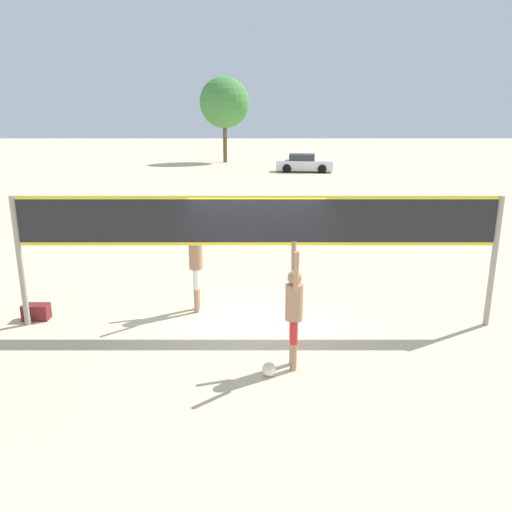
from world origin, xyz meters
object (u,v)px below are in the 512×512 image
Objects in this scene: player_spiker at (293,306)px; tree_left_cluster at (224,103)px; player_blocker at (195,256)px; parked_car_near at (303,164)px; volleyball at (268,369)px; volleyball_net at (256,231)px; gear_bag at (35,312)px.

tree_left_cluster reaches higher than player_spiker.
tree_left_cluster reaches higher than player_blocker.
volleyball is at bearing -89.19° from parked_car_near.
parked_car_near is at bearing 83.70° from volleyball.
tree_left_cluster is (-2.89, 38.40, 3.48)m from volleyball_net.
volleyball is at bearing -85.64° from tree_left_cluster.
gear_bag is at bearing -98.32° from parked_car_near.
tree_left_cluster is at bearing 94.31° from volleyball_net.
parked_car_near reaches higher than volleyball.
tree_left_cluster is (-3.48, 40.13, 4.30)m from player_spiker.
gear_bag is (-5.00, 1.99, -0.90)m from player_spiker.
player_blocker is 0.51× the size of parked_car_near.
volleyball_net reaches higher than gear_bag.
volleyball is (-0.40, -0.29, -0.95)m from player_spiker.
volleyball is at bearing 126.50° from player_spiker.
player_spiker is 0.26× the size of tree_left_cluster.
volleyball_net reaches higher than volleyball.
volleyball_net is 2.04× the size of parked_car_near.
parked_car_near is 11.99m from tree_left_cluster.
parked_car_near is at bearing 170.30° from player_blocker.
volleyball_net is at bearing 95.31° from volleyball.
player_blocker is at bearing -87.49° from tree_left_cluster.
volleyball is at bearing -84.69° from volleyball_net.
volleyball is 0.44× the size of gear_bag.
volleyball is 31.78m from parked_car_near.
player_blocker is 3.31m from volleyball.
gear_bag is 38.52m from tree_left_cluster.
volleyball_net reaches higher than player_spiker.
player_blocker is at bearing 117.35° from volleyball.
gear_bag is at bearing 176.58° from volleyball_net.
volleyball_net is 4.03× the size of player_blocker.
gear_bag is (-4.60, 2.29, 0.05)m from volleyball.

